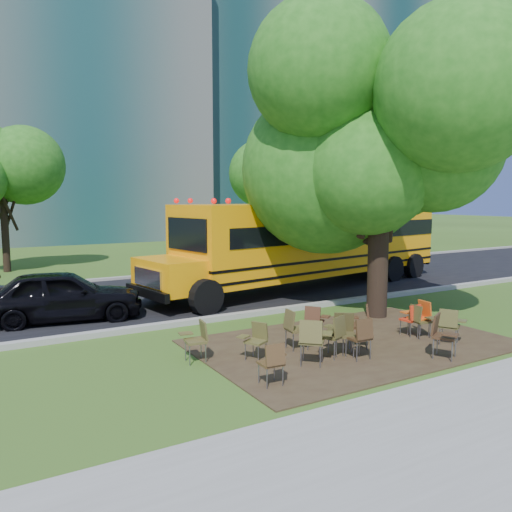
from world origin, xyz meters
TOP-DOWN VIEW (x-y plane):
  - ground at (0.00, 0.00)m, footprint 160.00×160.00m
  - sidewalk at (0.00, -5.00)m, footprint 60.00×4.00m
  - dirt_patch at (1.00, -0.50)m, footprint 7.00×4.50m
  - asphalt_road at (0.00, 7.00)m, footprint 80.00×8.00m
  - kerb_near at (0.00, 3.00)m, footprint 80.00×0.25m
  - kerb_far at (0.00, 11.10)m, footprint 80.00×0.25m
  - building_right at (24.00, 38.00)m, footprint 30.00×16.00m
  - bg_tree_2 at (-5.00, 16.00)m, footprint 4.80×4.80m
  - bg_tree_3 at (8.00, 14.00)m, footprint 5.60×5.60m
  - bg_tree_4 at (16.00, 13.00)m, footprint 5.00×5.00m
  - main_tree at (3.30, 1.14)m, footprint 7.20×7.20m
  - school_bus at (4.76, 5.98)m, footprint 12.95×4.76m
  - chair_0 at (-1.96, -1.81)m, footprint 0.54×0.47m
  - chair_1 at (-0.73, -1.31)m, footprint 0.83×0.66m
  - chair_2 at (-0.02, -1.10)m, footprint 0.62×0.69m
  - chair_3 at (0.23, -1.07)m, footprint 0.77×0.61m
  - chair_4 at (0.36, -1.48)m, footprint 0.59×0.52m
  - chair_5 at (1.83, -2.27)m, footprint 0.63×0.76m
  - chair_6 at (2.79, -0.84)m, footprint 0.51×0.60m
  - chair_7 at (2.77, -1.73)m, footprint 0.71×0.57m
  - chair_8 at (-2.56, 0.12)m, footprint 0.50×0.60m
  - chair_9 at (-1.49, -0.40)m, footprint 0.64×0.53m
  - chair_10 at (-0.44, -0.29)m, footprint 0.53×0.64m
  - chair_11 at (0.96, -0.82)m, footprint 0.65×0.82m
  - chair_12 at (2.62, -0.99)m, footprint 0.48×0.57m
  - chair_13 at (2.62, -0.77)m, footprint 0.52×0.47m
  - chair_14 at (0.45, 0.20)m, footprint 0.69×0.55m
  - black_car at (-4.37, 5.01)m, footprint 4.38×2.34m

SIDE VIEW (x-z plane):
  - ground at x=0.00m, z-range 0.00..0.00m
  - dirt_patch at x=1.00m, z-range 0.00..0.03m
  - sidewalk at x=0.00m, z-range 0.00..0.04m
  - asphalt_road at x=0.00m, z-range 0.00..0.04m
  - kerb_near at x=0.00m, z-range 0.00..0.14m
  - kerb_far at x=0.00m, z-range 0.00..0.14m
  - chair_9 at x=-1.49m, z-range 0.09..0.87m
  - chair_13 at x=2.62m, z-range 0.09..0.89m
  - chair_0 at x=-1.96m, z-range 0.09..0.90m
  - chair_14 at x=0.45m, z-range 0.10..0.91m
  - chair_12 at x=2.62m, z-range 0.10..0.91m
  - chair_8 at x=-2.56m, z-range 0.10..0.95m
  - chair_7 at x=2.77m, z-range 0.10..0.96m
  - chair_6 at x=2.79m, z-range 0.10..0.97m
  - chair_4 at x=0.36m, z-range 0.10..0.99m
  - chair_3 at x=0.23m, z-range 0.11..1.01m
  - chair_2 at x=-0.02m, z-range 0.11..1.01m
  - chair_10 at x=-0.44m, z-range 0.11..1.01m
  - chair_5 at x=1.83m, z-range 0.11..1.04m
  - chair_11 at x=0.96m, z-range 0.11..1.07m
  - chair_1 at x=-0.73m, z-range 0.11..1.08m
  - black_car at x=-4.37m, z-range 0.00..1.42m
  - school_bus at x=4.76m, z-range 0.24..3.35m
  - bg_tree_2 at x=-5.00m, z-range 0.90..7.52m
  - bg_tree_4 at x=16.00m, z-range 0.92..7.77m
  - bg_tree_3 at x=8.00m, z-range 1.11..8.95m
  - main_tree at x=3.30m, z-range 0.74..9.45m
  - building_right at x=24.00m, z-range 0.00..25.00m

